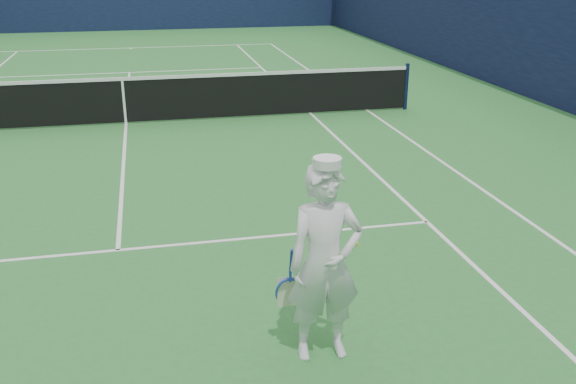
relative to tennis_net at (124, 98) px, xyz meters
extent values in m
plane|color=#2C7531|center=(0.00, 0.00, -0.55)|extent=(80.00, 80.00, 0.00)
cube|color=white|center=(0.00, 11.88, -0.55)|extent=(11.03, 0.06, 0.01)
cube|color=white|center=(5.49, 0.00, -0.55)|extent=(0.06, 23.83, 0.01)
cube|color=white|center=(4.12, 0.00, -0.55)|extent=(0.06, 23.77, 0.01)
cube|color=white|center=(0.00, 6.40, -0.55)|extent=(8.23, 0.06, 0.01)
cube|color=white|center=(0.00, -6.40, -0.55)|extent=(8.23, 0.06, 0.01)
cube|color=white|center=(0.00, 0.00, -0.55)|extent=(0.06, 12.80, 0.01)
cube|color=white|center=(0.00, 11.73, -0.55)|extent=(0.06, 0.30, 0.01)
cube|color=#0E1435|center=(10.00, 0.00, 1.45)|extent=(0.12, 36.12, 4.00)
cylinder|color=#141E4C|center=(6.40, 0.00, -0.02)|extent=(0.09, 0.09, 1.07)
cube|color=black|center=(0.00, 0.00, -0.05)|extent=(12.79, 0.02, 0.92)
cube|color=white|center=(0.00, 0.00, 0.42)|extent=(12.79, 0.04, 0.07)
cube|color=white|center=(0.00, 0.00, -0.08)|extent=(0.05, 0.03, 0.94)
imported|color=white|center=(1.91, -9.04, 0.36)|extent=(0.68, 0.45, 1.83)
cylinder|color=white|center=(1.91, -9.04, 1.29)|extent=(0.24, 0.24, 0.08)
cube|color=white|center=(1.91, -8.91, 1.26)|extent=(0.18, 0.10, 0.02)
cylinder|color=navy|center=(1.63, -8.95, 0.39)|extent=(0.04, 0.09, 0.22)
cube|color=#1E3CA7|center=(1.63, -8.89, 0.21)|extent=(0.02, 0.02, 0.14)
torus|color=#1E3CA7|center=(1.64, -8.83, 0.01)|extent=(0.30, 0.11, 0.29)
cube|color=beige|center=(1.64, -8.83, 0.01)|extent=(0.22, 0.01, 0.30)
sphere|color=#D4F31B|center=(2.17, -8.94, 0.45)|extent=(0.07, 0.07, 0.07)
sphere|color=#D4F31B|center=(2.22, -8.92, 0.48)|extent=(0.07, 0.07, 0.07)
camera|label=1|loc=(0.51, -13.87, 2.92)|focal=40.00mm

